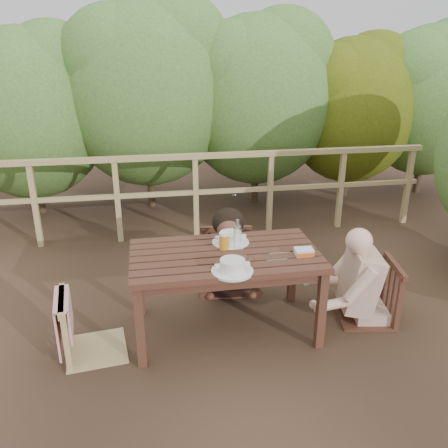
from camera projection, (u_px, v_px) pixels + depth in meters
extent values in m
plane|color=#483122|center=(225.00, 329.00, 3.81)|extent=(60.00, 60.00, 0.00)
cube|color=#402319|center=(225.00, 293.00, 3.68)|extent=(1.44, 0.81, 0.67)
cube|color=tan|center=(90.00, 297.00, 3.37)|extent=(0.51, 0.51, 0.92)
cube|color=#402319|center=(227.00, 238.00, 4.29)|extent=(0.55, 0.55, 1.01)
cube|color=#402319|center=(370.00, 266.00, 3.81)|extent=(0.54, 0.54, 0.95)
cube|color=tan|center=(196.00, 196.00, 5.46)|extent=(5.60, 0.10, 1.01)
cylinder|color=silver|center=(232.00, 266.00, 3.27)|extent=(0.30, 0.30, 0.10)
cylinder|color=white|center=(231.00, 238.00, 3.74)|extent=(0.30, 0.30, 0.10)
ellipsoid|color=#AE732D|center=(233.00, 261.00, 3.38)|extent=(0.11, 0.09, 0.07)
cylinder|color=orange|center=(224.00, 242.00, 3.61)|extent=(0.08, 0.08, 0.15)
cylinder|color=white|center=(237.00, 235.00, 3.59)|extent=(0.06, 0.06, 0.26)
cylinder|color=silver|center=(244.00, 261.00, 3.36)|extent=(0.07, 0.07, 0.08)
cube|color=silver|center=(304.00, 252.00, 3.53)|extent=(0.14, 0.11, 0.06)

